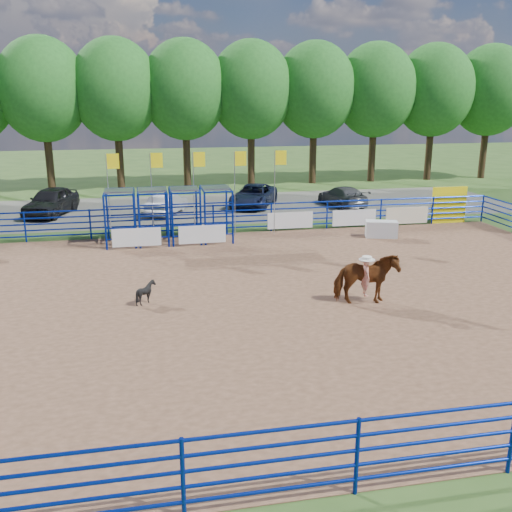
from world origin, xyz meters
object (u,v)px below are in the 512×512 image
car_b (167,204)px  car_d (342,196)px  announcer_table (381,229)px  horse_and_rider (366,277)px  car_a (51,201)px  calf (146,292)px  car_c (254,196)px

car_b → car_d: bearing=-154.0°
announcer_table → horse_and_rider: size_ratio=0.67×
car_d → car_a: bearing=-11.0°
calf → car_b: (1.40, 15.07, 0.23)m
car_b → car_c: (5.52, 1.48, 0.06)m
car_d → horse_and_rider: bearing=64.3°
car_d → calf: bearing=42.6°
car_c → car_d: 5.63m
calf → car_b: bearing=-5.5°
announcer_table → car_c: (-4.62, 9.33, 0.27)m
horse_and_rider → calf: 7.39m
car_c → horse_and_rider: bearing=-64.5°
announcer_table → car_c: car_c is taller
car_a → calf: bearing=-55.7°
horse_and_rider → car_b: 17.55m
calf → car_d: size_ratio=0.18×
announcer_table → car_b: bearing=142.2°
car_b → car_c: car_c is taller
car_a → car_c: car_a is taller
car_a → car_b: (6.65, -1.13, -0.19)m
car_a → car_b: car_a is taller
car_c → calf: bearing=-88.1°
car_a → car_c: bearing=18.0°
announcer_table → car_a: car_a is taller
announcer_table → car_d: (0.91, 8.25, 0.21)m
calf → car_d: car_d is taller
announcer_table → car_d: 8.30m
horse_and_rider → car_a: horse_and_rider is taller
announcer_table → car_d: bearing=83.7°
horse_and_rider → calf: size_ratio=2.94×
calf → car_a: bearing=17.8°
car_d → car_c: bearing=-19.7°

